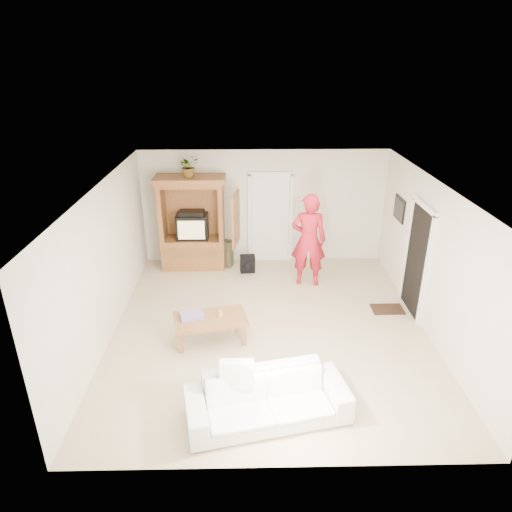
{
  "coord_description": "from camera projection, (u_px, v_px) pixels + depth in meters",
  "views": [
    {
      "loc": [
        -0.38,
        -6.92,
        4.5
      ],
      "look_at": [
        -0.22,
        0.6,
        1.15
      ],
      "focal_mm": 32.0,
      "sensor_mm": 36.0,
      "label": 1
    }
  ],
  "objects": [
    {
      "name": "wall_left",
      "position": [
        105.0,
        264.0,
        7.57
      ],
      "size": [
        0.0,
        6.0,
        6.0
      ],
      "primitive_type": "plane",
      "rotation": [
        1.57,
        0.0,
        1.57
      ],
      "color": "silver",
      "rests_on": "floor"
    },
    {
      "name": "ceiling",
      "position": [
        271.0,
        187.0,
        7.1
      ],
      "size": [
        6.0,
        6.0,
        0.0
      ],
      "primitive_type": "plane",
      "rotation": [
        3.14,
        0.0,
        0.0
      ],
      "color": "white",
      "rests_on": "floor"
    },
    {
      "name": "sofa",
      "position": [
        267.0,
        399.0,
        6.04
      ],
      "size": [
        2.27,
        1.27,
        0.63
      ],
      "primitive_type": "imported",
      "rotation": [
        0.0,
        0.0,
        0.21
      ],
      "color": "silver",
      "rests_on": "floor"
    },
    {
      "name": "armoire",
      "position": [
        194.0,
        229.0,
        10.19
      ],
      "size": [
        1.82,
        1.14,
        2.1
      ],
      "color": "#9C5E30",
      "rests_on": "floor"
    },
    {
      "name": "wall_back",
      "position": [
        264.0,
        207.0,
        10.37
      ],
      "size": [
        5.5,
        0.0,
        5.5
      ],
      "primitive_type": "plane",
      "rotation": [
        1.57,
        0.0,
        0.0
      ],
      "color": "silver",
      "rests_on": "floor"
    },
    {
      "name": "plant",
      "position": [
        189.0,
        166.0,
        9.58
      ],
      "size": [
        0.56,
        0.55,
        0.47
      ],
      "primitive_type": "imported",
      "rotation": [
        0.0,
        0.0,
        0.67
      ],
      "color": "#4C7238",
      "rests_on": "armoire"
    },
    {
      "name": "floor",
      "position": [
        269.0,
        328.0,
        8.15
      ],
      "size": [
        6.0,
        6.0,
        0.0
      ],
      "primitive_type": "plane",
      "color": "tan",
      "rests_on": "ground"
    },
    {
      "name": "coffee_table",
      "position": [
        210.0,
        320.0,
        7.66
      ],
      "size": [
        1.31,
        0.88,
        0.45
      ],
      "rotation": [
        0.0,
        0.0,
        0.19
      ],
      "color": "brown",
      "rests_on": "floor"
    },
    {
      "name": "wall_right",
      "position": [
        433.0,
        261.0,
        7.68
      ],
      "size": [
        0.0,
        6.0,
        6.0
      ],
      "primitive_type": "plane",
      "rotation": [
        1.57,
        0.0,
        -1.57
      ],
      "color": "silver",
      "rests_on": "floor"
    },
    {
      "name": "wall_front",
      "position": [
        284.0,
        379.0,
        4.88
      ],
      "size": [
        5.5,
        0.0,
        5.5
      ],
      "primitive_type": "plane",
      "rotation": [
        -1.57,
        0.0,
        0.0
      ],
      "color": "silver",
      "rests_on": "floor"
    },
    {
      "name": "man",
      "position": [
        309.0,
        240.0,
        9.35
      ],
      "size": [
        0.78,
        0.56,
        1.98
      ],
      "primitive_type": "imported",
      "rotation": [
        0.0,
        0.0,
        3.01
      ],
      "color": "#B31728",
      "rests_on": "floor"
    },
    {
      "name": "door_back",
      "position": [
        270.0,
        219.0,
        10.45
      ],
      "size": [
        0.85,
        0.05,
        2.04
      ],
      "primitive_type": "cube",
      "color": "white",
      "rests_on": "floor"
    },
    {
      "name": "backpack_olive",
      "position": [
        225.0,
        253.0,
        10.43
      ],
      "size": [
        0.39,
        0.34,
        0.62
      ],
      "primitive_type": null,
      "rotation": [
        0.0,
        0.0,
        -0.33
      ],
      "color": "#47442B",
      "rests_on": "floor"
    },
    {
      "name": "framed_picture",
      "position": [
        399.0,
        209.0,
        9.29
      ],
      "size": [
        0.03,
        0.6,
        0.48
      ],
      "primitive_type": "cube",
      "color": "black",
      "rests_on": "wall_right"
    },
    {
      "name": "candle",
      "position": [
        220.0,
        313.0,
        7.67
      ],
      "size": [
        0.08,
        0.08,
        0.1
      ],
      "primitive_type": "cylinder",
      "color": "tan",
      "rests_on": "coffee_table"
    },
    {
      "name": "doormat",
      "position": [
        387.0,
        309.0,
        8.74
      ],
      "size": [
        0.6,
        0.4,
        0.02
      ],
      "primitive_type": "cube",
      "color": "#382316",
      "rests_on": "floor"
    },
    {
      "name": "towel",
      "position": [
        192.0,
        316.0,
        7.62
      ],
      "size": [
        0.44,
        0.37,
        0.08
      ],
      "primitive_type": "cube",
      "rotation": [
        0.0,
        0.0,
        0.28
      ],
      "color": "#CC4485",
      "rests_on": "coffee_table"
    },
    {
      "name": "backpack_black",
      "position": [
        248.0,
        264.0,
        10.15
      ],
      "size": [
        0.34,
        0.22,
        0.4
      ],
      "primitive_type": null,
      "rotation": [
        0.0,
        0.0,
        0.09
      ],
      "color": "black",
      "rests_on": "floor"
    },
    {
      "name": "doorway_right",
      "position": [
        417.0,
        261.0,
        8.34
      ],
      "size": [
        0.05,
        0.9,
        2.04
      ],
      "primitive_type": "cube",
      "color": "black",
      "rests_on": "floor"
    }
  ]
}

